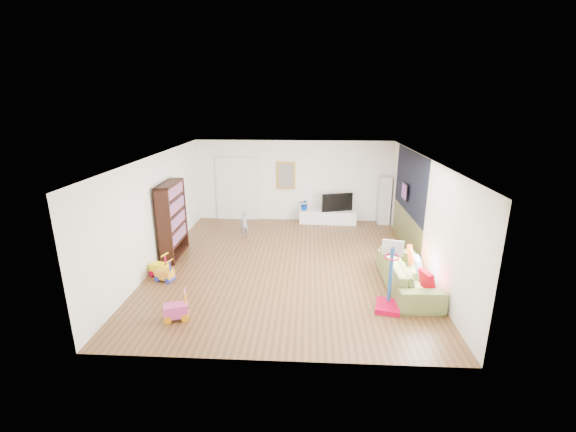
# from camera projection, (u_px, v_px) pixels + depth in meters

# --- Properties ---
(floor) EXTENTS (6.50, 7.50, 0.00)m
(floor) POSITION_uv_depth(u_px,v_px,m) (287.00, 264.00, 9.72)
(floor) COLOR brown
(floor) RESTS_ON ground
(ceiling) EXTENTS (6.50, 7.50, 0.00)m
(ceiling) POSITION_uv_depth(u_px,v_px,m) (287.00, 157.00, 8.93)
(ceiling) COLOR white
(ceiling) RESTS_ON ground
(wall_back) EXTENTS (6.50, 0.00, 2.70)m
(wall_back) POSITION_uv_depth(u_px,v_px,m) (293.00, 181.00, 12.90)
(wall_back) COLOR white
(wall_back) RESTS_ON ground
(wall_front) EXTENTS (6.50, 0.00, 2.70)m
(wall_front) POSITION_uv_depth(u_px,v_px,m) (273.00, 284.00, 5.74)
(wall_front) COLOR silver
(wall_front) RESTS_ON ground
(wall_left) EXTENTS (0.00, 7.50, 2.70)m
(wall_left) POSITION_uv_depth(u_px,v_px,m) (156.00, 211.00, 9.49)
(wall_left) COLOR silver
(wall_left) RESTS_ON ground
(wall_right) EXTENTS (0.00, 7.50, 2.70)m
(wall_right) POSITION_uv_depth(u_px,v_px,m) (423.00, 215.00, 9.15)
(wall_right) COLOR silver
(wall_right) RESTS_ON ground
(navy_accent) EXTENTS (0.01, 3.20, 1.70)m
(navy_accent) POSITION_uv_depth(u_px,v_px,m) (410.00, 182.00, 10.34)
(navy_accent) COLOR black
(navy_accent) RESTS_ON wall_right
(olive_wainscot) EXTENTS (0.01, 3.20, 1.00)m
(olive_wainscot) POSITION_uv_depth(u_px,v_px,m) (405.00, 230.00, 10.74)
(olive_wainscot) COLOR brown
(olive_wainscot) RESTS_ON wall_right
(doorway) EXTENTS (1.45, 0.06, 2.10)m
(doorway) POSITION_uv_depth(u_px,v_px,m) (238.00, 189.00, 13.05)
(doorway) COLOR white
(doorway) RESTS_ON ground
(painting_back) EXTENTS (0.62, 0.06, 0.92)m
(painting_back) POSITION_uv_depth(u_px,v_px,m) (286.00, 175.00, 12.82)
(painting_back) COLOR gold
(painting_back) RESTS_ON wall_back
(artwork_right) EXTENTS (0.04, 0.56, 0.46)m
(artwork_right) POSITION_uv_depth(u_px,v_px,m) (405.00, 191.00, 10.63)
(artwork_right) COLOR #7F3F8C
(artwork_right) RESTS_ON wall_right
(media_console) EXTENTS (1.90, 0.56, 0.44)m
(media_console) POSITION_uv_depth(u_px,v_px,m) (328.00, 217.00, 12.85)
(media_console) COLOR white
(media_console) RESTS_ON ground
(tall_cabinet) EXTENTS (0.38, 0.38, 1.59)m
(tall_cabinet) POSITION_uv_depth(u_px,v_px,m) (384.00, 200.00, 12.66)
(tall_cabinet) COLOR silver
(tall_cabinet) RESTS_ON ground
(bookshelf) EXTENTS (0.39, 1.36, 1.97)m
(bookshelf) POSITION_uv_depth(u_px,v_px,m) (172.00, 220.00, 9.97)
(bookshelf) COLOR black
(bookshelf) RESTS_ON ground
(sofa) EXTENTS (0.98, 2.33, 0.67)m
(sofa) POSITION_uv_depth(u_px,v_px,m) (408.00, 274.00, 8.38)
(sofa) COLOR olive
(sofa) RESTS_ON ground
(basketball_hoop) EXTENTS (0.60, 0.67, 1.39)m
(basketball_hoop) POSITION_uv_depth(u_px,v_px,m) (390.00, 277.00, 7.45)
(basketball_hoop) COLOR #C1002C
(basketball_hoop) RESTS_ON ground
(ride_on_yellow) EXTENTS (0.48, 0.38, 0.57)m
(ride_on_yellow) POSITION_uv_depth(u_px,v_px,m) (159.00, 264.00, 9.01)
(ride_on_yellow) COLOR #FFEB0C
(ride_on_yellow) RESTS_ON ground
(ride_on_orange) EXTENTS (0.46, 0.36, 0.53)m
(ride_on_orange) POSITION_uv_depth(u_px,v_px,m) (164.00, 270.00, 8.75)
(ride_on_orange) COLOR orange
(ride_on_orange) RESTS_ON ground
(ride_on_pink) EXTENTS (0.50, 0.40, 0.59)m
(ride_on_pink) POSITION_uv_depth(u_px,v_px,m) (175.00, 306.00, 7.21)
(ride_on_pink) COLOR #D34194
(ride_on_pink) RESTS_ON ground
(child) EXTENTS (0.34, 0.31, 0.78)m
(child) POSITION_uv_depth(u_px,v_px,m) (244.00, 224.00, 11.58)
(child) COLOR gray
(child) RESTS_ON ground
(tv) EXTENTS (1.05, 0.43, 0.61)m
(tv) POSITION_uv_depth(u_px,v_px,m) (336.00, 202.00, 12.71)
(tv) COLOR black
(tv) RESTS_ON media_console
(vase_plant) EXTENTS (0.41, 0.37, 0.40)m
(vase_plant) POSITION_uv_depth(u_px,v_px,m) (305.00, 204.00, 12.77)
(vase_plant) COLOR #043191
(vase_plant) RESTS_ON media_console
(pillow_left) EXTENTS (0.22, 0.42, 0.41)m
(pillow_left) POSITION_uv_depth(u_px,v_px,m) (427.00, 280.00, 7.68)
(pillow_left) COLOR red
(pillow_left) RESTS_ON sofa
(pillow_center) EXTENTS (0.15, 0.42, 0.41)m
(pillow_center) POSITION_uv_depth(u_px,v_px,m) (419.00, 267.00, 8.30)
(pillow_center) COLOR silver
(pillow_center) RESTS_ON sofa
(pillow_right) EXTENTS (0.20, 0.38, 0.37)m
(pillow_right) POSITION_uv_depth(u_px,v_px,m) (410.00, 254.00, 8.97)
(pillow_right) COLOR #B93312
(pillow_right) RESTS_ON sofa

